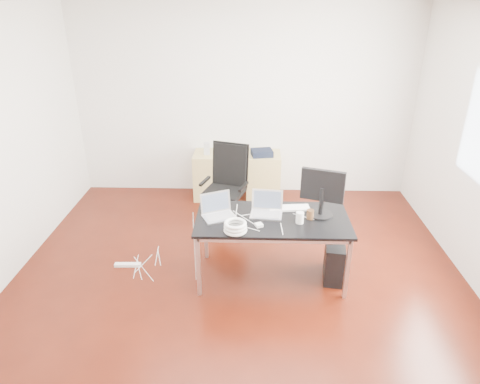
{
  "coord_description": "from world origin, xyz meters",
  "views": [
    {
      "loc": [
        0.14,
        -3.78,
        2.85
      ],
      "look_at": [
        0.0,
        0.55,
        0.85
      ],
      "focal_mm": 32.0,
      "sensor_mm": 36.0,
      "label": 1
    }
  ],
  "objects_px": {
    "office_chair": "(226,182)",
    "filing_cabinet_right": "(263,176)",
    "desk": "(272,223)",
    "filing_cabinet_left": "(211,175)",
    "pc_tower": "(334,260)"
  },
  "relations": [
    {
      "from": "office_chair",
      "to": "filing_cabinet_right",
      "type": "bearing_deg",
      "value": 77.01
    },
    {
      "from": "filing_cabinet_right",
      "to": "desk",
      "type": "bearing_deg",
      "value": -88.55
    },
    {
      "from": "filing_cabinet_left",
      "to": "pc_tower",
      "type": "xyz_separation_m",
      "value": [
        1.53,
        -2.05,
        -0.13
      ]
    },
    {
      "from": "office_chair",
      "to": "filing_cabinet_left",
      "type": "xyz_separation_m",
      "value": [
        -0.29,
        0.85,
        -0.26
      ]
    },
    {
      "from": "desk",
      "to": "filing_cabinet_left",
      "type": "bearing_deg",
      "value": 112.33
    },
    {
      "from": "filing_cabinet_right",
      "to": "pc_tower",
      "type": "xyz_separation_m",
      "value": [
        0.74,
        -2.05,
        -0.13
      ]
    },
    {
      "from": "desk",
      "to": "filing_cabinet_left",
      "type": "distance_m",
      "value": 2.25
    },
    {
      "from": "filing_cabinet_left",
      "to": "filing_cabinet_right",
      "type": "bearing_deg",
      "value": 0.0
    },
    {
      "from": "office_chair",
      "to": "pc_tower",
      "type": "xyz_separation_m",
      "value": [
        1.25,
        -1.2,
        -0.39
      ]
    },
    {
      "from": "desk",
      "to": "office_chair",
      "type": "bearing_deg",
      "value": 114.84
    },
    {
      "from": "desk",
      "to": "filing_cabinet_left",
      "type": "relative_size",
      "value": 2.29
    },
    {
      "from": "desk",
      "to": "filing_cabinet_right",
      "type": "height_order",
      "value": "desk"
    },
    {
      "from": "desk",
      "to": "pc_tower",
      "type": "relative_size",
      "value": 3.56
    },
    {
      "from": "filing_cabinet_left",
      "to": "filing_cabinet_right",
      "type": "distance_m",
      "value": 0.79
    },
    {
      "from": "filing_cabinet_right",
      "to": "office_chair",
      "type": "bearing_deg",
      "value": -120.75
    }
  ]
}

